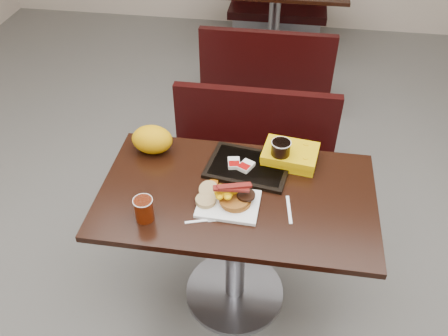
# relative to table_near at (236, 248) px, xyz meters

# --- Properties ---
(floor) EXTENTS (6.00, 7.00, 0.01)m
(floor) POSITION_rel_table_near_xyz_m (0.00, 0.00, -0.38)
(floor) COLOR slate
(floor) RESTS_ON ground
(table_near) EXTENTS (1.20, 0.70, 0.75)m
(table_near) POSITION_rel_table_near_xyz_m (0.00, 0.00, 0.00)
(table_near) COLOR black
(table_near) RESTS_ON floor
(bench_near_n) EXTENTS (1.00, 0.46, 0.72)m
(bench_near_n) POSITION_rel_table_near_xyz_m (0.00, 0.70, -0.02)
(bench_near_n) COLOR black
(bench_near_n) RESTS_ON floor
(table_far) EXTENTS (1.20, 0.70, 0.75)m
(table_far) POSITION_rel_table_near_xyz_m (0.00, 2.60, 0.00)
(table_far) COLOR black
(table_far) RESTS_ON floor
(bench_far_s) EXTENTS (1.00, 0.46, 0.72)m
(bench_far_s) POSITION_rel_table_near_xyz_m (0.00, 1.90, -0.02)
(bench_far_s) COLOR black
(bench_far_s) RESTS_ON floor
(platter) EXTENTS (0.26, 0.21, 0.02)m
(platter) POSITION_rel_table_near_xyz_m (-0.03, -0.08, 0.38)
(platter) COLOR white
(platter) RESTS_ON table_near
(pancake_stack) EXTENTS (0.15, 0.15, 0.03)m
(pancake_stack) POSITION_rel_table_near_xyz_m (0.00, -0.07, 0.40)
(pancake_stack) COLOR brown
(pancake_stack) RESTS_ON platter
(sausage_patty) EXTENTS (0.08, 0.08, 0.01)m
(sausage_patty) POSITION_rel_table_near_xyz_m (0.04, -0.06, 0.42)
(sausage_patty) COLOR black
(sausage_patty) RESTS_ON pancake_stack
(scrambled_eggs) EXTENTS (0.10, 0.10, 0.05)m
(scrambled_eggs) POSITION_rel_table_near_xyz_m (-0.04, -0.07, 0.44)
(scrambled_eggs) COLOR #FFAB05
(scrambled_eggs) RESTS_ON pancake_stack
(bacon_strips) EXTENTS (0.16, 0.10, 0.01)m
(bacon_strips) POSITION_rel_table_near_xyz_m (-0.02, -0.08, 0.47)
(bacon_strips) COLOR #45040A
(bacon_strips) RESTS_ON scrambled_eggs
(muffin_bottom) EXTENTS (0.10, 0.10, 0.02)m
(muffin_bottom) POSITION_rel_table_near_xyz_m (-0.12, -0.09, 0.40)
(muffin_bottom) COLOR tan
(muffin_bottom) RESTS_ON platter
(muffin_top) EXTENTS (0.09, 0.09, 0.05)m
(muffin_top) POSITION_rel_table_near_xyz_m (-0.12, -0.04, 0.41)
(muffin_top) COLOR tan
(muffin_top) RESTS_ON platter
(coffee_cup_near) EXTENTS (0.10, 0.10, 0.11)m
(coffee_cup_near) POSITION_rel_table_near_xyz_m (-0.35, -0.21, 0.43)
(coffee_cup_near) COLOR maroon
(coffee_cup_near) RESTS_ON table_near
(fork) EXTENTS (0.13, 0.06, 0.00)m
(fork) POSITION_rel_table_near_xyz_m (-0.14, -0.20, 0.38)
(fork) COLOR white
(fork) RESTS_ON table_near
(knife) EXTENTS (0.04, 0.16, 0.00)m
(knife) POSITION_rel_table_near_xyz_m (0.23, -0.07, 0.38)
(knife) COLOR white
(knife) RESTS_ON table_near
(condiment_syrup) EXTENTS (0.04, 0.03, 0.01)m
(condiment_syrup) POSITION_rel_table_near_xyz_m (-0.11, 0.05, 0.38)
(condiment_syrup) COLOR #9D4506
(condiment_syrup) RESTS_ON table_near
(tray) EXTENTS (0.41, 0.32, 0.02)m
(tray) POSITION_rel_table_near_xyz_m (0.03, 0.17, 0.38)
(tray) COLOR black
(tray) RESTS_ON table_near
(hashbrown_sleeve_left) EXTENTS (0.07, 0.08, 0.02)m
(hashbrown_sleeve_left) POSITION_rel_table_near_xyz_m (-0.04, 0.16, 0.40)
(hashbrown_sleeve_left) COLOR silver
(hashbrown_sleeve_left) RESTS_ON tray
(hashbrown_sleeve_right) EXTENTS (0.08, 0.09, 0.02)m
(hashbrown_sleeve_right) POSITION_rel_table_near_xyz_m (0.02, 0.15, 0.40)
(hashbrown_sleeve_right) COLOR silver
(hashbrown_sleeve_right) RESTS_ON tray
(coffee_cup_far) EXTENTS (0.11, 0.11, 0.12)m
(coffee_cup_far) POSITION_rel_table_near_xyz_m (0.17, 0.21, 0.45)
(coffee_cup_far) COLOR black
(coffee_cup_far) RESTS_ON tray
(clamshell) EXTENTS (0.27, 0.22, 0.07)m
(clamshell) POSITION_rel_table_near_xyz_m (0.22, 0.25, 0.41)
(clamshell) COLOR #DAA703
(clamshell) RESTS_ON table_near
(paper_bag) EXTENTS (0.21, 0.16, 0.14)m
(paper_bag) POSITION_rel_table_near_xyz_m (-0.44, 0.23, 0.44)
(paper_bag) COLOR orange
(paper_bag) RESTS_ON table_near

